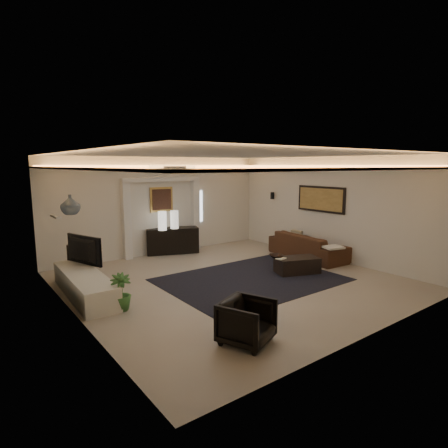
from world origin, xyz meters
TOP-DOWN VIEW (x-y plane):
  - floor at (0.00, 0.00)m, footprint 7.00×7.00m
  - ceiling at (0.00, 0.00)m, footprint 7.00×7.00m
  - wall_back at (0.00, 3.50)m, footprint 7.00×0.00m
  - wall_front at (0.00, -3.50)m, footprint 7.00×0.00m
  - wall_left at (-3.50, 0.00)m, footprint 0.00×7.00m
  - wall_right at (3.50, 0.00)m, footprint 0.00×7.00m
  - cove_soffit at (0.00, 0.00)m, footprint 7.00×7.00m
  - daylight_slit at (1.35, 3.48)m, footprint 0.25×0.03m
  - area_rug at (0.40, -0.20)m, footprint 4.00×3.00m
  - pilaster_left at (-1.15, 3.40)m, footprint 0.22×0.20m
  - pilaster_right at (1.15, 3.40)m, footprint 0.22×0.20m
  - alcove_header at (0.00, 3.40)m, footprint 2.52×0.20m
  - painting_frame at (0.00, 3.47)m, footprint 0.74×0.04m
  - painting_canvas at (0.00, 3.44)m, footprint 0.62×0.02m
  - art_panel_frame at (3.47, 0.30)m, footprint 0.04×1.64m
  - art_panel_gold at (3.44, 0.30)m, footprint 0.02×1.50m
  - wall_sconce at (3.38, 2.20)m, footprint 0.12×0.12m
  - wall_niche at (-3.44, 1.40)m, footprint 0.10×0.55m
  - console at (0.22, 3.25)m, footprint 1.63×1.01m
  - lamp_left at (-0.20, 3.06)m, footprint 0.28×0.28m
  - lamp_right at (0.23, 3.11)m, footprint 0.27×0.27m
  - media_ledge at (-3.06, 1.06)m, footprint 0.75×2.67m
  - tv at (-2.91, 1.78)m, footprint 1.12×0.51m
  - figurine at (-2.98, 2.39)m, footprint 0.13×0.13m
  - ginger_jar at (-3.15, 1.38)m, footprint 0.50×0.50m
  - plant at (-2.75, -0.13)m, footprint 0.45×0.45m
  - sofa at (3.10, 0.42)m, footprint 2.47×1.13m
  - throw_blanket at (2.80, -0.70)m, footprint 0.56×0.50m
  - throw_pillow at (3.15, 0.89)m, footprint 0.15×0.38m
  - coffee_table at (1.69, -0.46)m, footprint 1.18×0.90m
  - bowl at (1.24, -0.18)m, footprint 0.44×0.44m
  - magazine at (1.24, -0.33)m, footprint 0.27×0.22m
  - armchair at (-1.71, -2.52)m, footprint 0.95×0.96m

SIDE VIEW (x-z plane):
  - floor at x=0.00m, z-range 0.00..0.00m
  - area_rug at x=0.40m, z-range 0.00..0.01m
  - coffee_table at x=1.69m, z-range 0.01..0.40m
  - media_ledge at x=-3.06m, z-range -0.02..0.47m
  - armchair at x=-1.71m, z-range 0.00..0.67m
  - plant at x=-2.75m, z-range 0.00..0.69m
  - sofa at x=3.10m, z-range 0.00..0.70m
  - console at x=0.22m, z-range 0.01..0.79m
  - magazine at x=1.24m, z-range 0.41..0.44m
  - bowl at x=1.24m, z-range 0.41..0.49m
  - throw_blanket at x=2.80m, z-range 0.52..0.58m
  - throw_pillow at x=3.15m, z-range 0.37..0.73m
  - figurine at x=-2.98m, z-range 0.46..0.82m
  - tv at x=-2.91m, z-range 0.45..1.10m
  - lamp_left at x=-0.20m, z-range 0.82..1.36m
  - lamp_right at x=0.23m, z-range 0.82..1.36m
  - pilaster_left at x=-1.15m, z-range 0.00..2.20m
  - pilaster_right at x=1.15m, z-range 0.00..2.20m
  - daylight_slit at x=1.35m, z-range 0.85..1.85m
  - wall_back at x=0.00m, z-range -2.05..4.95m
  - wall_front at x=0.00m, z-range -2.05..4.95m
  - wall_left at x=-3.50m, z-range -2.05..4.95m
  - wall_right at x=3.50m, z-range -2.05..4.95m
  - painting_frame at x=0.00m, z-range 1.28..2.02m
  - painting_canvas at x=0.00m, z-range 1.34..1.96m
  - wall_niche at x=-3.44m, z-range 1.63..1.67m
  - wall_sconce at x=3.38m, z-range 1.57..1.79m
  - art_panel_gold at x=3.44m, z-range 1.39..2.01m
  - art_panel_frame at x=3.47m, z-range 1.33..2.07m
  - ginger_jar at x=-3.15m, z-range 1.67..2.08m
  - alcove_header at x=0.00m, z-range 2.19..2.31m
  - cove_soffit at x=0.00m, z-range 2.60..2.64m
  - ceiling at x=0.00m, z-range 2.90..2.90m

